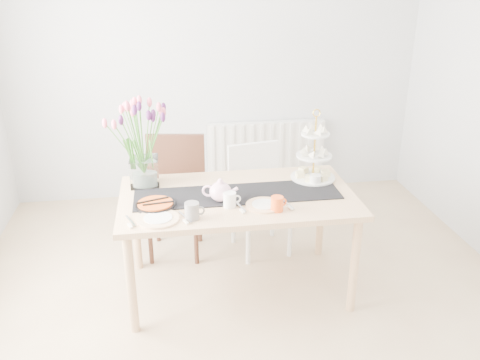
{
  "coord_description": "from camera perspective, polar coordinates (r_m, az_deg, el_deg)",
  "views": [
    {
      "loc": [
        -0.49,
        -2.63,
        2.19
      ],
      "look_at": [
        -0.03,
        0.44,
        0.88
      ],
      "focal_mm": 38.0,
      "sensor_mm": 36.0,
      "label": 1
    }
  ],
  "objects": [
    {
      "name": "room_shell",
      "position": [
        2.82,
        1.97,
        4.48
      ],
      "size": [
        4.5,
        4.5,
        4.5
      ],
      "color": "tan",
      "rests_on": "ground"
    },
    {
      "name": "chair_brown",
      "position": [
        4.13,
        -7.29,
        -0.63
      ],
      "size": [
        0.54,
        0.54,
        0.95
      ],
      "rotation": [
        0.0,
        0.0,
        -0.15
      ],
      "color": "#371C14",
      "rests_on": "ground"
    },
    {
      "name": "tart_tin",
      "position": [
        3.34,
        -9.48,
        -2.76
      ],
      "size": [
        0.26,
        0.26,
        0.03
      ],
      "rotation": [
        0.0,
        0.0,
        -0.11
      ],
      "color": "black",
      "rests_on": "dining_table"
    },
    {
      "name": "mug_grey",
      "position": [
        3.14,
        -5.42,
        -3.47
      ],
      "size": [
        0.1,
        0.1,
        0.11
      ],
      "primitive_type": "cylinder",
      "rotation": [
        0.0,
        0.0,
        -0.07
      ],
      "color": "slate",
      "rests_on": "dining_table"
    },
    {
      "name": "chair_white",
      "position": [
        4.14,
        2.02,
        -1.11
      ],
      "size": [
        0.51,
        0.51,
        0.87
      ],
      "rotation": [
        0.0,
        0.0,
        0.19
      ],
      "color": "white",
      "rests_on": "ground"
    },
    {
      "name": "mug_orange",
      "position": [
        3.23,
        4.18,
        -2.69
      ],
      "size": [
        0.1,
        0.1,
        0.1
      ],
      "primitive_type": "cylinder",
      "rotation": [
        0.0,
        0.0,
        0.37
      ],
      "color": "#FF591C",
      "rests_on": "dining_table"
    },
    {
      "name": "cake_stand",
      "position": [
        3.71,
        8.27,
        2.04
      ],
      "size": [
        0.32,
        0.32,
        0.47
      ],
      "rotation": [
        0.0,
        0.0,
        0.27
      ],
      "color": "gold",
      "rests_on": "dining_table"
    },
    {
      "name": "dining_table",
      "position": [
        3.5,
        -0.28,
        -2.81
      ],
      "size": [
        1.6,
        0.9,
        0.75
      ],
      "color": "tan",
      "rests_on": "ground"
    },
    {
      "name": "mug_white",
      "position": [
        3.28,
        -1.17,
        -2.22
      ],
      "size": [
        0.09,
        0.09,
        0.1
      ],
      "primitive_type": "cylinder",
      "rotation": [
        0.0,
        0.0,
        0.08
      ],
      "color": "white",
      "rests_on": "dining_table"
    },
    {
      "name": "plate_left",
      "position": [
        3.17,
        -9.18,
        -4.33
      ],
      "size": [
        0.34,
        0.34,
        0.01
      ],
      "primitive_type": "cylinder",
      "rotation": [
        0.0,
        0.0,
        0.39
      ],
      "color": "white",
      "rests_on": "dining_table"
    },
    {
      "name": "teapot",
      "position": [
        3.34,
        -2.22,
        -1.31
      ],
      "size": [
        0.28,
        0.25,
        0.15
      ],
      "primitive_type": null,
      "rotation": [
        0.0,
        0.0,
        -0.29
      ],
      "color": "white",
      "rests_on": "dining_table"
    },
    {
      "name": "plate_right",
      "position": [
        3.31,
        2.73,
        -2.84
      ],
      "size": [
        0.29,
        0.29,
        0.01
      ],
      "primitive_type": "cylinder",
      "rotation": [
        0.0,
        0.0,
        0.25
      ],
      "color": "silver",
      "rests_on": "dining_table"
    },
    {
      "name": "table_runner",
      "position": [
        3.47,
        -0.28,
        -1.61
      ],
      "size": [
        1.4,
        0.35,
        0.01
      ],
      "primitive_type": "cube",
      "color": "black",
      "rests_on": "dining_table"
    },
    {
      "name": "radiator",
      "position": [
        5.22,
        2.93,
        3.37
      ],
      "size": [
        1.2,
        0.08,
        0.6
      ],
      "primitive_type": "cube",
      "color": "white",
      "rests_on": "room_shell"
    },
    {
      "name": "cream_jug",
      "position": [
        3.64,
        8.43,
        -0.02
      ],
      "size": [
        0.1,
        0.1,
        0.08
      ],
      "primitive_type": "cylinder",
      "rotation": [
        0.0,
        0.0,
        0.26
      ],
      "color": "white",
      "rests_on": "dining_table"
    },
    {
      "name": "tulip_vase",
      "position": [
        3.56,
        -11.02,
        5.45
      ],
      "size": [
        0.72,
        0.72,
        0.62
      ],
      "rotation": [
        0.0,
        0.0,
        0.1
      ],
      "color": "silver",
      "rests_on": "dining_table"
    }
  ]
}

